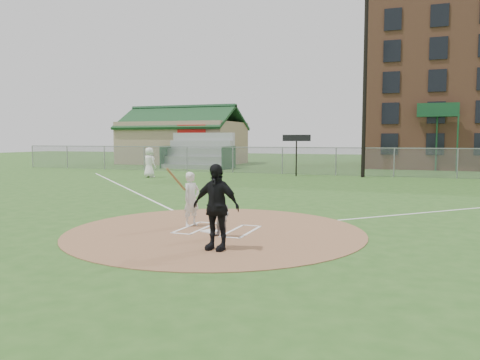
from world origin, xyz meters
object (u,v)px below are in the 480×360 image
(umpire, at_px, (216,207))
(catcher, at_px, (221,216))
(ondeck_player, at_px, (149,162))
(batter_at_plate, at_px, (191,199))
(home_plate, at_px, (210,231))

(umpire, bearing_deg, catcher, 112.87)
(ondeck_player, bearing_deg, batter_at_plate, 142.00)
(home_plate, distance_m, catcher, 1.01)
(catcher, xyz_separation_m, batter_at_plate, (-1.45, 1.21, 0.24))
(home_plate, height_order, ondeck_player, ondeck_player)
(ondeck_player, bearing_deg, home_plate, 143.11)
(home_plate, bearing_deg, umpire, -62.53)
(home_plate, bearing_deg, batter_at_plate, 145.92)
(umpire, bearing_deg, batter_at_plate, 131.79)
(batter_at_plate, bearing_deg, umpire, -53.15)
(ondeck_player, relative_size, batter_at_plate, 1.15)
(batter_at_plate, bearing_deg, ondeck_player, 125.01)
(catcher, height_order, batter_at_plate, batter_at_plate)
(umpire, height_order, batter_at_plate, umpire)
(home_plate, xyz_separation_m, catcher, (0.57, -0.61, 0.56))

